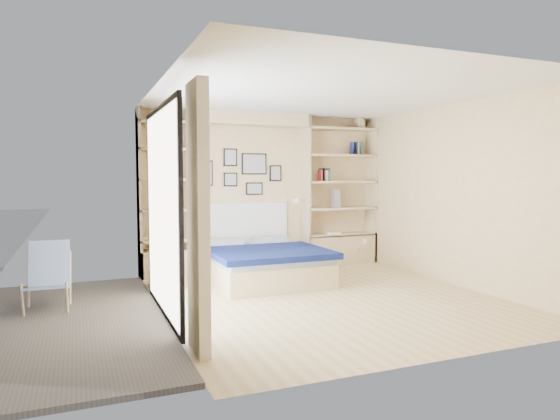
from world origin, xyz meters
name	(u,v)px	position (x,y,z in m)	size (l,w,h in m)	color
ground	(325,297)	(0.00, 0.00, 0.00)	(4.50, 4.50, 0.00)	#CEB67C
room_shell	(255,205)	(-0.39, 1.52, 1.08)	(4.50, 4.50, 4.50)	beige
bed	(261,262)	(-0.38, 1.26, 0.26)	(1.60, 1.97, 1.07)	#CDB581
photo_gallery	(236,170)	(-0.45, 2.22, 1.60)	(1.48, 0.02, 0.82)	black
reading_lamps	(250,202)	(-0.30, 2.00, 1.10)	(1.92, 0.12, 0.15)	silver
shelf_decor	(330,164)	(1.15, 2.07, 1.70)	(3.48, 0.23, 2.03)	#A51E1E
deck_chair	(48,277)	(-3.15, 0.72, 0.37)	(0.50, 0.79, 0.77)	tan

